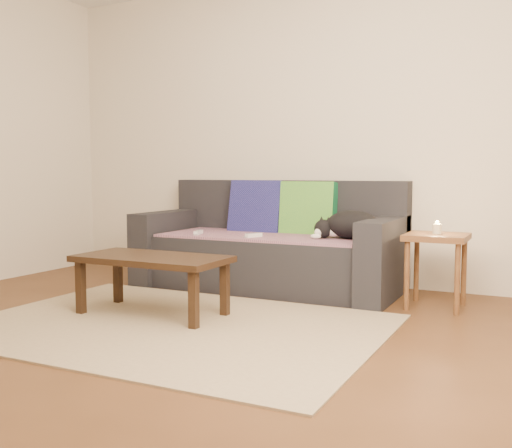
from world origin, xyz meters
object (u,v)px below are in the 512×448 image
(wii_remote_a, at_px, (198,232))
(wii_remote_b, at_px, (254,235))
(coffee_table, at_px, (152,263))
(sofa, at_px, (271,250))
(side_table, at_px, (436,247))
(cat, at_px, (350,225))

(wii_remote_a, distance_m, wii_remote_b, 0.50)
(coffee_table, bearing_deg, wii_remote_a, 103.47)
(wii_remote_a, bearing_deg, sofa, -73.69)
(sofa, height_order, wii_remote_b, sofa)
(wii_remote_a, bearing_deg, side_table, -100.85)
(wii_remote_a, relative_size, coffee_table, 0.15)
(cat, distance_m, side_table, 0.67)
(cat, height_order, wii_remote_b, cat)
(cat, xyz_separation_m, wii_remote_a, (-1.20, -0.22, -0.09))
(sofa, xyz_separation_m, wii_remote_b, (-0.01, -0.30, 0.15))
(sofa, relative_size, coffee_table, 2.11)
(sofa, bearing_deg, coffee_table, -102.62)
(side_table, distance_m, coffee_table, 1.94)
(wii_remote_a, height_order, wii_remote_b, same)
(cat, relative_size, side_table, 1.04)
(wii_remote_a, xyz_separation_m, wii_remote_b, (0.50, 0.00, 0.00))
(wii_remote_b, xyz_separation_m, side_table, (1.35, 0.12, -0.03))
(wii_remote_a, xyz_separation_m, coffee_table, (0.22, -0.94, -0.11))
(sofa, distance_m, cat, 0.74)
(cat, height_order, wii_remote_a, cat)
(wii_remote_b, bearing_deg, wii_remote_a, 112.43)
(sofa, relative_size, wii_remote_a, 14.00)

